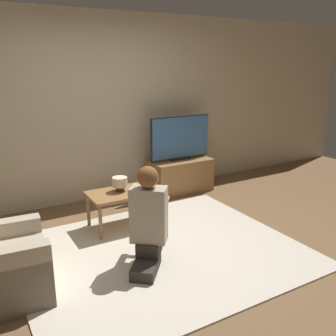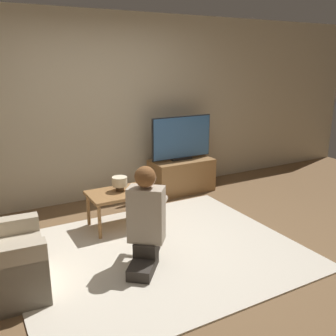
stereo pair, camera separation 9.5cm
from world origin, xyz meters
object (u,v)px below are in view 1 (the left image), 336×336
Objects in this scene: coffee_table at (121,196)px; table_lamp at (120,183)px; person_kneeling at (148,217)px; tv at (180,138)px.

coffee_table is 0.16m from table_lamp.
person_kneeling is at bearing -97.66° from table_lamp.
coffee_table is (-1.30, -0.77, -0.44)m from tv.
table_lamp is (-1.30, -0.73, -0.28)m from tv.
tv reaches higher than table_lamp.
tv is 0.98× the size of person_kneeling.
table_lamp is at bearing -150.66° from tv.
coffee_table is 4.26× the size of table_lamp.
tv is at bearing 29.34° from table_lamp.
person_kneeling is 1.01m from table_lamp.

